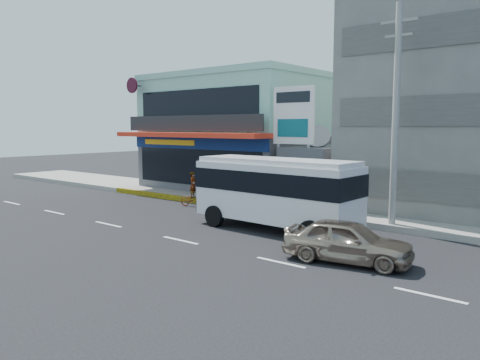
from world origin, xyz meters
The scene contains 10 objects.
ground centered at (0.00, 0.00, 0.00)m, with size 120.00×120.00×0.00m, color black.
sidewalk centered at (5.00, 9.50, 0.15)m, with size 70.00×5.00×0.30m, color gray.
shop_building centered at (-8.00, 13.95, 4.00)m, with size 12.40×11.70×8.00m.
gap_structure centered at (0.00, 12.00, 1.75)m, with size 3.00×6.00×3.50m, color #48474D.
satellite_dish centered at (0.00, 11.00, 3.58)m, with size 1.50×1.50×0.15m, color slate.
billboard centered at (-0.50, 9.20, 4.93)m, with size 2.60×0.18×6.90m.
utility_pole_near centered at (6.00, 7.40, 5.15)m, with size 1.60×0.30×10.00m.
minibus centered at (1.91, 4.07, 1.94)m, with size 7.82×2.88×3.25m.
sedan centered at (6.75, 1.50, 0.75)m, with size 1.77×4.39×1.50m, color gray.
motorcycle_rider centered at (-5.51, 6.25, 0.67)m, with size 1.68×1.11×2.03m.
Camera 1 is at (13.88, -13.03, 4.66)m, focal length 35.00 mm.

